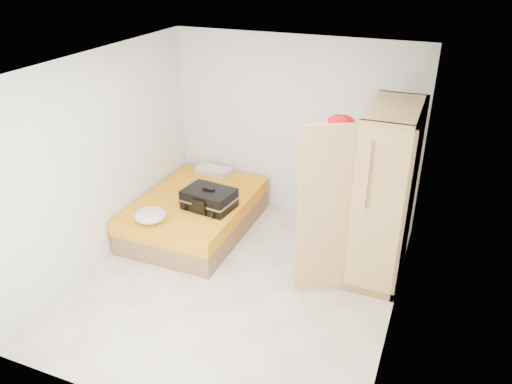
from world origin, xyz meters
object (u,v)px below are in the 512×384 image
at_px(round_cushion, 151,215).
at_px(bed, 196,214).
at_px(person, 341,187).
at_px(suitcase, 209,199).
at_px(wardrobe, 381,199).

bearing_deg(round_cushion, bed, 74.00).
height_order(person, suitcase, person).
relative_size(wardrobe, round_cushion, 5.21).
bearing_deg(round_cushion, suitcase, 48.44).
xyz_separation_m(person, round_cushion, (-2.19, -0.99, -0.36)).
relative_size(suitcase, round_cushion, 1.78).
xyz_separation_m(wardrobe, person, (-0.54, 0.28, -0.06)).
xyz_separation_m(bed, person, (1.97, 0.23, 0.68)).
bearing_deg(round_cushion, wardrobe, 14.51).
relative_size(person, round_cushion, 4.64).
relative_size(wardrobe, suitcase, 2.93).
height_order(bed, person, person).
height_order(wardrobe, round_cushion, wardrobe).
height_order(bed, wardrobe, wardrobe).
xyz_separation_m(wardrobe, round_cushion, (-2.72, -0.70, -0.42)).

